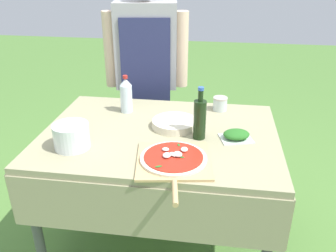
{
  "coord_description": "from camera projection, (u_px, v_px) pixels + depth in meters",
  "views": [
    {
      "loc": [
        0.3,
        -1.71,
        1.67
      ],
      "look_at": [
        0.05,
        0.0,
        0.84
      ],
      "focal_mm": 38.0,
      "sensor_mm": 36.0,
      "label": 1
    }
  ],
  "objects": [
    {
      "name": "ground_plane",
      "position": [
        161.0,
        242.0,
        2.29
      ],
      "size": [
        12.0,
        12.0,
        0.0
      ],
      "primitive_type": "plane",
      "color": "#517F38"
    },
    {
      "name": "sauce_jar",
      "position": [
        220.0,
        104.0,
        2.21
      ],
      "size": [
        0.09,
        0.09,
        0.08
      ],
      "color": "silver",
      "rests_on": "prep_table"
    },
    {
      "name": "plate_stack",
      "position": [
        175.0,
        123.0,
        2.0
      ],
      "size": [
        0.26,
        0.26,
        0.04
      ],
      "color": "beige",
      "rests_on": "prep_table"
    },
    {
      "name": "prep_table",
      "position": [
        160.0,
        147.0,
        1.99
      ],
      "size": [
        1.29,
        0.95,
        0.8
      ],
      "color": "gray",
      "rests_on": "ground"
    },
    {
      "name": "herb_container",
      "position": [
        236.0,
        135.0,
        1.86
      ],
      "size": [
        0.19,
        0.17,
        0.05
      ],
      "rotation": [
        0.0,
        0.0,
        0.28
      ],
      "color": "silver",
      "rests_on": "prep_table"
    },
    {
      "name": "person_cook",
      "position": [
        146.0,
        67.0,
        2.57
      ],
      "size": [
        0.59,
        0.25,
        1.59
      ],
      "rotation": [
        0.0,
        0.0,
        3.28
      ],
      "color": "#70604C",
      "rests_on": "ground"
    },
    {
      "name": "oil_bottle",
      "position": [
        200.0,
        118.0,
        1.84
      ],
      "size": [
        0.07,
        0.07,
        0.28
      ],
      "color": "black",
      "rests_on": "prep_table"
    },
    {
      "name": "water_bottle",
      "position": [
        126.0,
        95.0,
        2.16
      ],
      "size": [
        0.07,
        0.07,
        0.23
      ],
      "color": "silver",
      "rests_on": "prep_table"
    },
    {
      "name": "mixing_tub",
      "position": [
        71.0,
        136.0,
        1.76
      ],
      "size": [
        0.18,
        0.18,
        0.13
      ],
      "primitive_type": "cylinder",
      "color": "silver",
      "rests_on": "prep_table"
    },
    {
      "name": "pizza_on_peel",
      "position": [
        174.0,
        160.0,
        1.66
      ],
      "size": [
        0.39,
        0.53,
        0.05
      ],
      "rotation": [
        0.0,
        0.0,
        0.15
      ],
      "color": "tan",
      "rests_on": "prep_table"
    }
  ]
}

